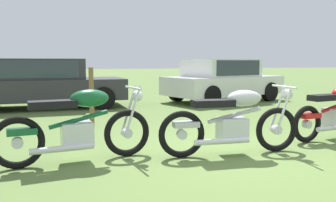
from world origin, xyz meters
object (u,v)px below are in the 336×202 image
object	(u,v)px
motorcycle_red	(336,112)
car_white	(222,78)
car_charcoal	(42,81)
fence_post_wooden	(92,97)
motorcycle_green	(77,126)
motorcycle_silver	(233,122)

from	to	relation	value
motorcycle_red	car_white	xyz separation A→B (m)	(0.75, 5.89, 0.32)
car_charcoal	car_white	world-z (taller)	same
car_white	fence_post_wooden	size ratio (longest dim) A/B	3.59
motorcycle_red	car_charcoal	xyz separation A→B (m)	(-5.01, 5.92, 0.32)
motorcycle_green	car_charcoal	distance (m)	6.06
motorcycle_green	motorcycle_silver	bearing A→B (deg)	-14.70
car_white	car_charcoal	bearing A→B (deg)	163.13
motorcycle_red	car_white	size ratio (longest dim) A/B	0.45
motorcycle_red	motorcycle_silver	bearing A→B (deg)	-178.68
motorcycle_green	car_white	bearing A→B (deg)	42.38
fence_post_wooden	motorcycle_green	bearing A→B (deg)	-99.69
motorcycle_green	car_charcoal	world-z (taller)	car_charcoal
car_white	fence_post_wooden	distance (m)	5.72
motorcycle_green	fence_post_wooden	xyz separation A→B (m)	(0.47, 2.74, 0.12)
motorcycle_green	car_charcoal	xyz separation A→B (m)	(-0.60, 6.02, 0.31)
motorcycle_green	fence_post_wooden	bearing A→B (deg)	73.41
motorcycle_red	car_white	bearing A→B (deg)	74.06
fence_post_wooden	motorcycle_red	bearing A→B (deg)	-33.75
motorcycle_silver	motorcycle_red	xyz separation A→B (m)	(2.24, 0.40, -0.01)
motorcycle_silver	car_charcoal	xyz separation A→B (m)	(-2.76, 6.32, 0.32)
car_charcoal	car_white	size ratio (longest dim) A/B	1.03
car_charcoal	fence_post_wooden	bearing A→B (deg)	-72.83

